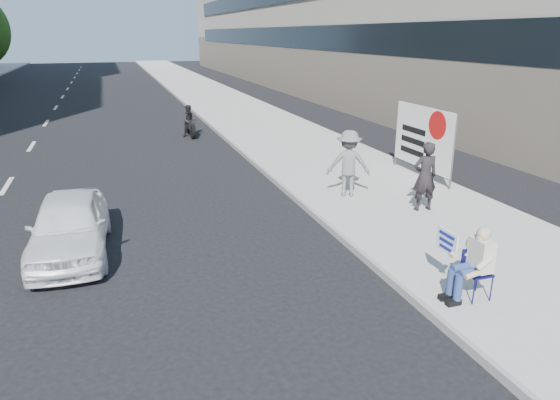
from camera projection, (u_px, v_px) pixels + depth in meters
name	position (u px, v px, depth m)	size (l,w,h in m)	color
ground	(293.00, 264.00, 10.20)	(160.00, 160.00, 0.00)	black
near_sidewalk	(240.00, 112.00, 29.36)	(5.00, 120.00, 0.15)	gray
seated_protester	(472.00, 260.00, 8.37)	(0.83, 1.11, 1.31)	#12114D
jogger	(349.00, 164.00, 13.73)	(1.19, 0.68, 1.84)	slate
pedestrian_woman	(425.00, 176.00, 12.61)	(0.65, 0.43, 1.78)	black
protest_banner	(423.00, 138.00, 15.49)	(0.08, 3.06, 2.20)	#4C4C4C
white_sedan_near	(69.00, 225.00, 10.49)	(1.51, 3.76, 1.28)	white
motorcycle	(190.00, 122.00, 22.62)	(0.73, 2.05, 1.42)	black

